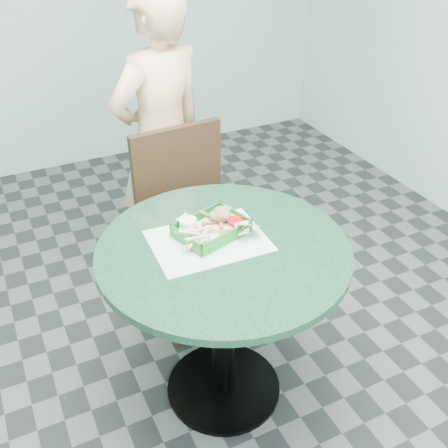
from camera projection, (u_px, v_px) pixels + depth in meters
name	position (u px, v px, depth m)	size (l,w,h in m)	color
floor	(224.00, 388.00, 2.31)	(4.00, 5.00, 0.02)	#303335
cafe_table	(224.00, 287.00, 1.99)	(0.92, 0.92, 0.75)	black
dining_chair	(188.00, 213.00, 2.52)	(0.45, 0.45, 0.93)	#422B1A
diner_person	(161.00, 137.00, 2.64)	(0.58, 0.38, 1.58)	#E4B68B
placemat	(208.00, 245.00, 1.93)	(0.41, 0.31, 0.00)	#ABD8CB
food_basket	(212.00, 235.00, 1.95)	(0.25, 0.18, 0.05)	#11711B
crab_sandwich	(223.00, 223.00, 1.96)	(0.13, 0.13, 0.08)	tan
fries_pile	(193.00, 236.00, 1.91)	(0.11, 0.12, 0.04)	beige
sauce_ramekin	(189.00, 224.00, 1.95)	(0.07, 0.07, 0.04)	white
garnish_cup	(239.00, 234.00, 1.92)	(0.10, 0.10, 0.04)	silver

